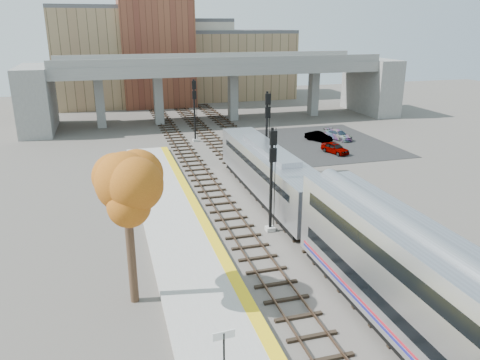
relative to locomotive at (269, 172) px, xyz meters
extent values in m
plane|color=#47423D|center=(-1.00, -12.09, -2.28)|extent=(160.00, 160.00, 0.00)
cube|color=#9E9E99|center=(-8.25, -12.09, -2.10)|extent=(4.50, 60.00, 0.35)
cube|color=yellow|center=(-6.35, -12.09, -1.92)|extent=(0.70, 60.00, 0.01)
cube|color=black|center=(-4.20, 0.41, -2.21)|extent=(2.50, 95.00, 0.14)
cube|color=brown|center=(-4.92, 0.41, -2.10)|extent=(0.07, 95.00, 0.14)
cube|color=brown|center=(-3.48, 0.41, -2.10)|extent=(0.07, 95.00, 0.14)
cube|color=black|center=(0.00, 0.41, -2.21)|extent=(2.50, 95.00, 0.14)
cube|color=brown|center=(-0.72, 0.41, -2.10)|extent=(0.07, 95.00, 0.14)
cube|color=brown|center=(0.72, 0.41, -2.10)|extent=(0.07, 95.00, 0.14)
cube|color=black|center=(4.00, 0.41, -2.21)|extent=(2.50, 95.00, 0.14)
cube|color=brown|center=(3.28, 0.41, -2.10)|extent=(0.07, 95.00, 0.14)
cube|color=brown|center=(4.72, 0.41, -2.10)|extent=(0.07, 95.00, 0.14)
cube|color=slate|center=(4.00, 32.91, 5.47)|extent=(46.00, 10.00, 1.50)
cube|color=slate|center=(4.00, 28.11, 6.72)|extent=(46.00, 0.20, 1.00)
cube|color=slate|center=(4.00, 37.71, 6.72)|extent=(46.00, 0.20, 1.00)
cube|color=slate|center=(-13.00, 32.91, 1.22)|extent=(1.20, 1.60, 7.00)
cube|color=slate|center=(-5.00, 32.91, 1.22)|extent=(1.20, 1.60, 7.00)
cube|color=slate|center=(6.00, 32.91, 1.22)|extent=(1.20, 1.60, 7.00)
cube|color=slate|center=(19.00, 32.91, 1.22)|extent=(1.20, 1.60, 7.00)
cube|color=slate|center=(-21.00, 32.91, 1.97)|extent=(4.00, 12.00, 8.50)
cube|color=slate|center=(29.00, 32.91, 1.97)|extent=(4.00, 12.00, 8.50)
cube|color=#967D57|center=(-11.00, 52.91, 5.72)|extent=(18.00, 14.00, 16.00)
cube|color=#4C4C4F|center=(-11.00, 52.91, 14.02)|extent=(18.00, 14.00, 0.60)
cube|color=beige|center=(3.00, 57.91, 4.72)|extent=(16.00, 16.00, 14.00)
cube|color=#4C4C4F|center=(3.00, 57.91, 12.02)|extent=(16.00, 16.00, 0.60)
cube|color=brown|center=(-3.00, 49.91, 7.72)|extent=(12.00, 10.00, 20.00)
cube|color=#967D57|center=(13.00, 55.91, 3.72)|extent=(20.00, 14.00, 12.00)
cube|color=#4C4C4F|center=(13.00, 55.91, 10.02)|extent=(20.00, 14.00, 0.60)
cube|color=black|center=(13.00, 15.91, -2.26)|extent=(14.00, 18.00, 0.04)
cube|color=#A8AAB2|center=(0.00, -0.01, 0.07)|extent=(3.00, 19.00, 3.20)
cube|color=black|center=(0.00, 9.51, 0.67)|extent=(2.20, 0.06, 1.10)
cube|color=black|center=(0.00, -0.01, 0.67)|extent=(3.02, 16.15, 0.50)
cube|color=black|center=(0.00, -0.01, -1.78)|extent=(2.70, 17.10, 0.50)
cube|color=#A8AAB2|center=(0.00, -0.01, 1.87)|extent=(1.60, 9.50, 0.40)
cube|color=#A8AAB2|center=(0.00, -22.61, 0.67)|extent=(3.00, 25.00, 4.60)
cube|color=black|center=(0.00, -22.61, 1.87)|extent=(3.02, 23.00, 0.75)
cube|color=black|center=(0.00, -22.61, -0.23)|extent=(3.02, 23.00, 0.65)
cube|color=#9E9E99|center=(-2.10, -6.20, -2.13)|extent=(0.60, 0.60, 0.30)
cylinder|color=black|center=(-2.10, -6.20, 1.38)|extent=(0.21, 0.21, 7.33)
cube|color=black|center=(-2.10, -6.45, 4.42)|extent=(0.47, 0.18, 0.94)
cube|color=black|center=(-2.10, -6.45, 3.27)|extent=(0.47, 0.18, 0.94)
cube|color=#9E9E99|center=(2.00, 6.47, -2.13)|extent=(0.60, 0.60, 0.30)
cylinder|color=black|center=(2.00, 6.47, 1.64)|extent=(0.22, 0.22, 7.84)
cube|color=black|center=(2.00, 6.22, 4.89)|extent=(0.50, 0.18, 1.01)
cube|color=black|center=(2.00, 6.22, 3.66)|extent=(0.50, 0.18, 1.01)
cube|color=#9E9E99|center=(-2.10, 20.95, -2.13)|extent=(0.60, 0.60, 0.30)
cylinder|color=black|center=(-2.10, 20.95, 1.48)|extent=(0.21, 0.21, 7.51)
cube|color=black|center=(-2.10, 20.70, 4.59)|extent=(0.48, 0.18, 0.97)
cube|color=black|center=(-2.10, 20.70, 3.41)|extent=(0.48, 0.18, 0.97)
cylinder|color=black|center=(-8.83, -19.64, -0.83)|extent=(0.08, 0.08, 2.20)
cube|color=white|center=(-8.83, -19.64, 0.17)|extent=(0.90, 0.11, 0.35)
cylinder|color=#382619|center=(-11.80, -12.42, 0.72)|extent=(0.44, 0.44, 5.99)
ellipsoid|color=#B86718|center=(-11.80, -12.42, 4.14)|extent=(3.60, 3.60, 4.28)
imported|color=#99999E|center=(11.71, 11.04, -1.64)|extent=(2.37, 3.75, 1.19)
imported|color=#99999E|center=(12.42, 16.78, -1.67)|extent=(2.74, 3.59, 1.14)
imported|color=#99999E|center=(15.15, 16.86, -1.66)|extent=(2.75, 4.28, 1.15)
camera|label=1|loc=(-12.43, -34.24, 11.46)|focal=35.00mm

